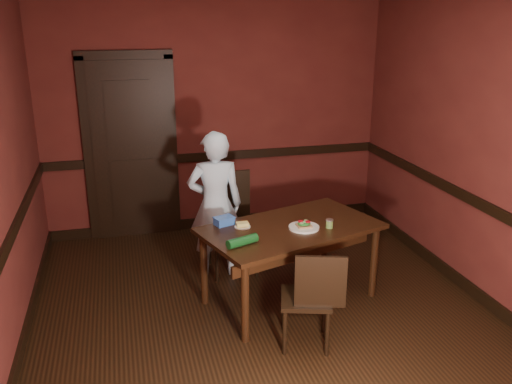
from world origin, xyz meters
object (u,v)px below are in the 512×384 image
food_tub (224,221)px  sauce_jar (329,224)px  cheese_saucer (242,225)px  chair_near (306,297)px  dining_table (290,263)px  sandwich_plate (304,226)px  chair_far (232,225)px  person (215,205)px

food_tub → sauce_jar: bearing=-38.7°
cheese_saucer → food_tub: 0.18m
chair_near → sauce_jar: size_ratio=10.48×
dining_table → sandwich_plate: size_ratio=5.73×
sauce_jar → chair_near: bearing=-125.5°
dining_table → chair_near: bearing=-115.7°
chair_far → chair_near: bearing=-79.5°
dining_table → person: (-0.56, 0.68, 0.38)m
person → sandwich_plate: size_ratio=5.46×
dining_table → person: bearing=111.3°
dining_table → chair_far: bearing=100.3°
person → cheese_saucer: bearing=107.6°
sandwich_plate → food_tub: size_ratio=1.33×
dining_table → food_tub: bearing=144.0°
chair_far → sandwich_plate: bearing=-59.9°
chair_near → food_tub: bearing=-44.8°
chair_far → food_tub: bearing=-109.9°
sandwich_plate → dining_table: bearing=141.9°
person → chair_near: bearing=113.5°
person → sauce_jar: size_ratio=18.67×
dining_table → chair_far: (-0.39, 0.72, 0.14)m
chair_far → food_tub: 0.62m
cheese_saucer → food_tub: size_ratio=0.70×
person → sauce_jar: 1.19m
person → sandwich_plate: person is taller
sandwich_plate → food_tub: (-0.66, 0.26, 0.02)m
sandwich_plate → sauce_jar: sauce_jar is taller
person → sauce_jar: (0.88, -0.80, 0.03)m
dining_table → person: 0.96m
person → food_tub: person is taller
chair_near → sauce_jar: 0.79m
food_tub → sandwich_plate: bearing=-41.2°
dining_table → chair_near: chair_near is taller
dining_table → chair_near: size_ratio=1.87×
dining_table → sandwich_plate: 0.40m
dining_table → sauce_jar: sauce_jar is taller
chair_far → sauce_jar: (0.71, -0.84, 0.27)m
person → sandwich_plate: bearing=135.7°
chair_near → person: size_ratio=0.56×
chair_far → cheese_saucer: (-0.04, -0.64, 0.25)m
sandwich_plate → sauce_jar: (0.22, -0.04, 0.02)m
dining_table → sandwich_plate: sandwich_plate is taller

